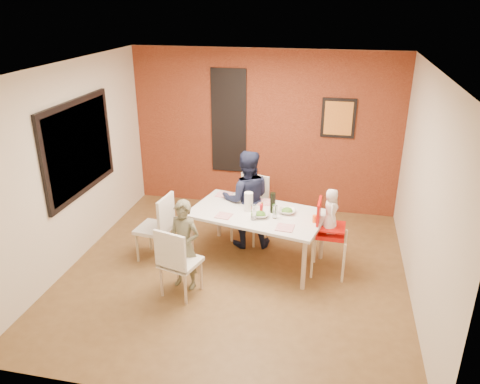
% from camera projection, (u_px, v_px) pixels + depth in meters
% --- Properties ---
extents(ground, '(4.50, 4.50, 0.00)m').
position_uv_depth(ground, '(235.00, 272.00, 6.34)').
color(ground, brown).
rests_on(ground, ground).
extents(ceiling, '(4.50, 4.50, 0.02)m').
position_uv_depth(ceiling, '(234.00, 68.00, 5.29)').
color(ceiling, silver).
rests_on(ceiling, wall_back).
extents(wall_back, '(4.50, 0.02, 2.70)m').
position_uv_depth(wall_back, '(264.00, 132.00, 7.84)').
color(wall_back, beige).
rests_on(wall_back, ground).
extents(wall_front, '(4.50, 0.02, 2.70)m').
position_uv_depth(wall_front, '(174.00, 277.00, 3.79)').
color(wall_front, beige).
rests_on(wall_front, ground).
extents(wall_left, '(0.02, 4.50, 2.70)m').
position_uv_depth(wall_left, '(71.00, 166.00, 6.25)').
color(wall_left, beige).
rests_on(wall_left, ground).
extents(wall_right, '(0.02, 4.50, 2.70)m').
position_uv_depth(wall_right, '(425.00, 194.00, 5.38)').
color(wall_right, beige).
rests_on(wall_right, ground).
extents(brick_accent_wall, '(4.50, 0.02, 2.70)m').
position_uv_depth(brick_accent_wall, '(264.00, 132.00, 7.83)').
color(brick_accent_wall, maroon).
rests_on(brick_accent_wall, ground).
extents(picture_window_frame, '(0.05, 1.70, 1.30)m').
position_uv_depth(picture_window_frame, '(79.00, 148.00, 6.34)').
color(picture_window_frame, black).
rests_on(picture_window_frame, wall_left).
extents(picture_window_pane, '(0.02, 1.55, 1.15)m').
position_uv_depth(picture_window_pane, '(80.00, 148.00, 6.34)').
color(picture_window_pane, black).
rests_on(picture_window_pane, wall_left).
extents(glassblock_strip, '(0.55, 0.03, 1.70)m').
position_uv_depth(glassblock_strip, '(229.00, 121.00, 7.87)').
color(glassblock_strip, silver).
rests_on(glassblock_strip, wall_back).
extents(glassblock_surround, '(0.60, 0.03, 1.76)m').
position_uv_depth(glassblock_surround, '(229.00, 122.00, 7.86)').
color(glassblock_surround, black).
rests_on(glassblock_surround, wall_back).
extents(art_print_frame, '(0.54, 0.03, 0.64)m').
position_uv_depth(art_print_frame, '(338.00, 118.00, 7.46)').
color(art_print_frame, black).
rests_on(art_print_frame, wall_back).
extents(art_print_canvas, '(0.44, 0.01, 0.54)m').
position_uv_depth(art_print_canvas, '(338.00, 118.00, 7.45)').
color(art_print_canvas, orange).
rests_on(art_print_canvas, wall_back).
extents(dining_table, '(1.95, 1.36, 0.74)m').
position_uv_depth(dining_table, '(257.00, 217.00, 6.37)').
color(dining_table, white).
rests_on(dining_table, ground).
extents(chair_near, '(0.53, 0.53, 0.93)m').
position_uv_depth(chair_near, '(176.00, 260.00, 5.63)').
color(chair_near, silver).
rests_on(chair_near, ground).
extents(chair_far, '(0.57, 0.57, 0.99)m').
position_uv_depth(chair_far, '(251.00, 204.00, 7.05)').
color(chair_far, white).
rests_on(chair_far, ground).
extents(chair_left, '(0.50, 0.50, 0.96)m').
position_uv_depth(chair_left, '(159.00, 224.00, 6.46)').
color(chair_left, silver).
rests_on(chair_left, ground).
extents(high_chair, '(0.45, 0.45, 1.04)m').
position_uv_depth(high_chair, '(327.00, 230.00, 6.11)').
color(high_chair, red).
rests_on(high_chair, ground).
extents(child_near, '(0.48, 0.37, 1.18)m').
position_uv_depth(child_near, '(184.00, 245.00, 5.81)').
color(child_near, brown).
rests_on(child_near, ground).
extents(child_far, '(0.83, 0.71, 1.47)m').
position_uv_depth(child_far, '(247.00, 199.00, 6.77)').
color(child_far, '#151A31').
rests_on(child_far, ground).
extents(toddler, '(0.23, 0.31, 0.60)m').
position_uv_depth(toddler, '(331.00, 211.00, 5.99)').
color(toddler, white).
rests_on(toddler, high_chair).
extents(plate_near_left, '(0.23, 0.23, 0.01)m').
position_uv_depth(plate_near_left, '(224.00, 216.00, 6.23)').
color(plate_near_left, silver).
rests_on(plate_near_left, dining_table).
extents(plate_far_mid, '(0.27, 0.27, 0.01)m').
position_uv_depth(plate_far_mid, '(266.00, 202.00, 6.63)').
color(plate_far_mid, white).
rests_on(plate_far_mid, dining_table).
extents(plate_near_right, '(0.23, 0.23, 0.01)m').
position_uv_depth(plate_near_right, '(285.00, 228.00, 5.91)').
color(plate_near_right, white).
rests_on(plate_near_right, dining_table).
extents(plate_far_left, '(0.24, 0.24, 0.01)m').
position_uv_depth(plate_far_left, '(224.00, 195.00, 6.89)').
color(plate_far_left, white).
rests_on(plate_far_left, dining_table).
extents(salad_bowl_a, '(0.27, 0.27, 0.06)m').
position_uv_depth(salad_bowl_a, '(260.00, 215.00, 6.21)').
color(salad_bowl_a, silver).
rests_on(salad_bowl_a, dining_table).
extents(salad_bowl_b, '(0.22, 0.22, 0.05)m').
position_uv_depth(salad_bowl_b, '(287.00, 211.00, 6.31)').
color(salad_bowl_b, white).
rests_on(salad_bowl_b, dining_table).
extents(wine_bottle, '(0.07, 0.07, 0.28)m').
position_uv_depth(wine_bottle, '(273.00, 203.00, 6.29)').
color(wine_bottle, black).
rests_on(wine_bottle, dining_table).
extents(wine_glass_a, '(0.07, 0.07, 0.21)m').
position_uv_depth(wine_glass_a, '(254.00, 212.00, 6.10)').
color(wine_glass_a, white).
rests_on(wine_glass_a, dining_table).
extents(wine_glass_b, '(0.06, 0.06, 0.18)m').
position_uv_depth(wine_glass_b, '(275.00, 212.00, 6.14)').
color(wine_glass_b, silver).
rests_on(wine_glass_b, dining_table).
extents(paper_towel_roll, '(0.12, 0.12, 0.26)m').
position_uv_depth(paper_towel_roll, '(249.00, 202.00, 6.35)').
color(paper_towel_roll, white).
rests_on(paper_towel_roll, dining_table).
extents(condiment_red, '(0.04, 0.04, 0.16)m').
position_uv_depth(condiment_red, '(261.00, 209.00, 6.24)').
color(condiment_red, red).
rests_on(condiment_red, dining_table).
extents(condiment_green, '(0.04, 0.04, 0.14)m').
position_uv_depth(condiment_green, '(274.00, 209.00, 6.28)').
color(condiment_green, '#347025').
rests_on(condiment_green, dining_table).
extents(condiment_brown, '(0.03, 0.03, 0.13)m').
position_uv_depth(condiment_brown, '(262.00, 207.00, 6.35)').
color(condiment_brown, brown).
rests_on(condiment_brown, dining_table).
extents(sippy_cup, '(0.06, 0.06, 0.10)m').
position_uv_depth(sippy_cup, '(315.00, 219.00, 6.04)').
color(sippy_cup, orange).
rests_on(sippy_cup, dining_table).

